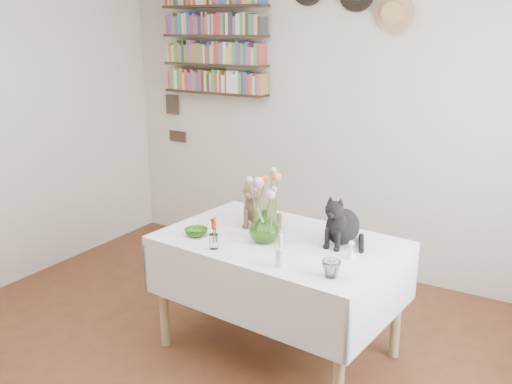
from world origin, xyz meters
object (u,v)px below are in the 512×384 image
Objects in this scene: flower_vase at (265,226)px; tabby_cat at (261,198)px; black_cat at (343,217)px; dining_table at (279,268)px; bookshelf_unit at (215,40)px.

tabby_cat is at bearing 124.38° from flower_vase.
flower_vase is at bearing -146.70° from black_cat.
dining_table is at bearing -153.22° from black_cat.
black_cat is 0.46m from flower_vase.
black_cat is at bearing 29.21° from flower_vase.
dining_table is 4.67× the size of black_cat.
black_cat is 2.30m from bookshelf_unit.
tabby_cat is 0.34m from flower_vase.
flower_vase is at bearing -47.00° from bookshelf_unit.
flower_vase is (-0.05, -0.08, 0.28)m from dining_table.
bookshelf_unit is at bearing 133.00° from flower_vase.
black_cat reaches higher than flower_vase.
tabby_cat is (-0.25, 0.20, 0.35)m from dining_table.
tabby_cat is 1.05× the size of black_cat.
black_cat is (0.59, -0.06, -0.01)m from tabby_cat.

